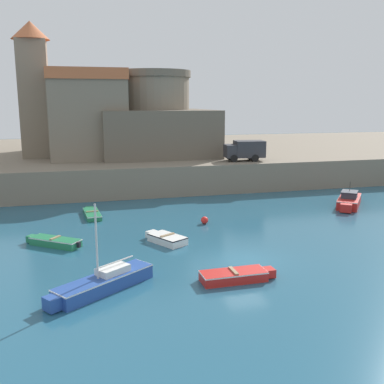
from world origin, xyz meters
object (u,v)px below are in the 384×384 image
mooring_buoy (205,220)px  fortress (155,124)px  truck_on_quay (245,150)px  dinghy_green_0 (54,241)px  dinghy_white_2 (166,238)px  dinghy_red_3 (236,275)px  church (81,111)px  dinghy_green_1 (92,214)px  motorboat_red_6 (349,201)px  sailboat_blue_4 (103,282)px

mooring_buoy → fortress: (0.01, 21.53, 6.48)m
truck_on_quay → dinghy_green_0: bearing=-141.4°
dinghy_green_0 → dinghy_white_2: dinghy_white_2 is taller
mooring_buoy → dinghy_red_3: bearing=-98.0°
fortress → truck_on_quay: 12.19m
dinghy_green_0 → dinghy_red_3: 13.09m
dinghy_white_2 → church: bearing=99.3°
mooring_buoy → truck_on_quay: truck_on_quay is taller
dinghy_green_0 → dinghy_white_2: (7.41, -1.24, 0.00)m
dinghy_white_2 → fortress: size_ratio=0.25×
dinghy_green_1 → motorboat_red_6: bearing=-6.0°
motorboat_red_6 → fortress: 24.89m
sailboat_blue_4 → mooring_buoy: (8.62, 10.96, -0.17)m
dinghy_red_3 → church: size_ratio=0.23×
sailboat_blue_4 → church: bearing=90.0°
sailboat_blue_4 → motorboat_red_6: (23.17, 13.27, 0.09)m
church → mooring_buoy: bearing=-70.8°
dinghy_white_2 → mooring_buoy: bearing=45.2°
dinghy_green_0 → sailboat_blue_4: bearing=-71.9°
dinghy_green_0 → sailboat_blue_4: (2.71, -8.27, 0.17)m
dinghy_red_3 → church: (-6.98, 36.15, 8.10)m
dinghy_green_0 → dinghy_green_1: size_ratio=0.89×
dinghy_green_1 → fortress: size_ratio=0.32×
church → fortress: size_ratio=1.37×
sailboat_blue_4 → fortress: 34.20m
dinghy_white_2 → dinghy_green_0: bearing=170.5°
dinghy_green_0 → fortress: bearing=64.9°
motorboat_red_6 → truck_on_quay: size_ratio=1.15×
dinghy_white_2 → motorboat_red_6: size_ratio=0.66×
dinghy_green_0 → dinghy_red_3: size_ratio=0.90×
dinghy_green_0 → mooring_buoy: (11.32, 2.70, -0.00)m
sailboat_blue_4 → dinghy_white_2: bearing=56.2°
church → truck_on_quay: size_ratio=4.07×
mooring_buoy → motorboat_red_6: bearing=9.0°
mooring_buoy → fortress: size_ratio=0.04×
dinghy_green_1 → fortress: (8.54, 16.81, 6.55)m
truck_on_quay → sailboat_blue_4: bearing=-125.4°
sailboat_blue_4 → truck_on_quay: (17.02, 24.00, 3.85)m
dinghy_green_1 → motorboat_red_6: motorboat_red_6 is taller
dinghy_red_3 → church: bearing=100.9°
dinghy_white_2 → truck_on_quay: size_ratio=0.76×
dinghy_white_2 → motorboat_red_6: bearing=18.7°
dinghy_green_1 → sailboat_blue_4: 15.68m
dinghy_green_0 → motorboat_red_6: (25.88, 5.01, 0.26)m
dinghy_white_2 → church: 30.11m
dinghy_green_0 → fortress: size_ratio=0.28×
dinghy_green_0 → truck_on_quay: truck_on_quay is taller
motorboat_red_6 → church: (-23.15, 22.37, 7.85)m
fortress → truck_on_quay: bearing=-45.3°
dinghy_green_0 → motorboat_red_6: motorboat_red_6 is taller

